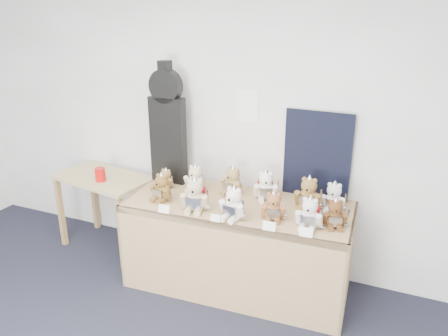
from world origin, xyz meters
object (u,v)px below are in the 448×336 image
at_px(teddy_front_centre, 234,204).
at_px(teddy_back_far_left, 166,179).
at_px(teddy_back_centre_left, 233,182).
at_px(teddy_back_end, 333,198).
at_px(teddy_front_far_left, 162,188).
at_px(red_cup, 100,175).
at_px(teddy_front_far_right, 309,214).
at_px(display_table, 235,225).
at_px(teddy_front_right, 273,207).
at_px(teddy_back_left, 195,179).
at_px(teddy_front_end, 335,215).
at_px(teddy_back_right, 308,194).
at_px(side_table, 104,188).
at_px(teddy_back_centre_right, 266,187).
at_px(teddy_front_left, 195,196).
at_px(guitar_case, 167,125).

xyz_separation_m(teddy_front_centre, teddy_back_far_left, (-0.82, 0.34, -0.04)).
distance_m(teddy_back_centre_left, teddy_back_end, 0.90).
distance_m(teddy_front_far_left, teddy_back_end, 1.46).
distance_m(red_cup, teddy_front_far_right, 2.10).
bearing_deg(teddy_back_far_left, teddy_front_far_left, -68.93).
relative_size(display_table, teddy_front_far_left, 7.17).
distance_m(display_table, teddy_back_far_left, 0.81).
bearing_deg(teddy_front_right, teddy_front_far_left, 166.35).
height_order(teddy_back_left, teddy_back_far_left, teddy_back_left).
distance_m(display_table, teddy_front_end, 0.87).
bearing_deg(teddy_back_end, red_cup, -173.41).
relative_size(display_table, teddy_back_right, 6.39).
relative_size(teddy_front_centre, teddy_back_centre_left, 1.05).
bearing_deg(teddy_back_far_left, side_table, 176.79).
bearing_deg(teddy_back_centre_left, teddy_back_centre_right, 17.23).
bearing_deg(teddy_front_end, teddy_back_right, 119.28).
distance_m(teddy_front_far_right, teddy_front_end, 0.20).
relative_size(teddy_front_far_right, teddy_front_end, 1.10).
height_order(teddy_front_end, teddy_back_centre_left, teddy_back_centre_left).
bearing_deg(teddy_back_right, teddy_back_centre_left, 178.53).
xyz_separation_m(teddy_front_far_left, teddy_front_left, (0.36, -0.06, 0.02)).
xyz_separation_m(guitar_case, teddy_back_right, (1.37, -0.08, -0.44)).
distance_m(teddy_front_left, teddy_front_centre, 0.35).
distance_m(side_table, teddy_front_end, 2.35).
distance_m(teddy_front_right, teddy_front_far_right, 0.29).
relative_size(teddy_front_far_right, teddy_back_centre_right, 0.97).
xyz_separation_m(teddy_front_right, teddy_back_left, (-0.84, 0.29, 0.00)).
relative_size(display_table, teddy_back_centre_left, 6.80).
height_order(teddy_front_far_right, teddy_back_centre_left, teddy_back_centre_left).
bearing_deg(teddy_back_centre_left, guitar_case, -169.13).
distance_m(teddy_front_far_left, teddy_front_far_right, 1.30).
bearing_deg(red_cup, teddy_front_left, -11.62).
xyz_separation_m(red_cup, teddy_back_end, (2.21, 0.21, 0.05)).
distance_m(teddy_front_centre, teddy_front_end, 0.79).
bearing_deg(side_table, teddy_front_right, 1.45).
bearing_deg(teddy_front_right, teddy_back_end, 25.82).
bearing_deg(teddy_back_centre_right, guitar_case, 157.34).
bearing_deg(teddy_back_left, display_table, -19.97).
distance_m(side_table, teddy_back_centre_right, 1.70).
distance_m(teddy_front_left, teddy_back_centre_right, 0.65).
xyz_separation_m(display_table, teddy_back_left, (-0.48, 0.20, 0.28)).
bearing_deg(red_cup, teddy_front_end, -1.98).
height_order(teddy_front_far_left, teddy_front_centre, teddy_front_centre).
relative_size(teddy_front_right, teddy_front_end, 1.03).
bearing_deg(side_table, teddy_back_far_left, 7.66).
bearing_deg(guitar_case, teddy_front_right, -16.54).
relative_size(teddy_back_centre_left, teddy_back_far_left, 1.38).
bearing_deg(teddy_front_right, teddy_front_centre, -175.97).
xyz_separation_m(teddy_back_centre_left, teddy_back_centre_right, (0.31, 0.01, -0.00)).
xyz_separation_m(display_table, teddy_front_centre, (0.06, -0.20, 0.29)).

